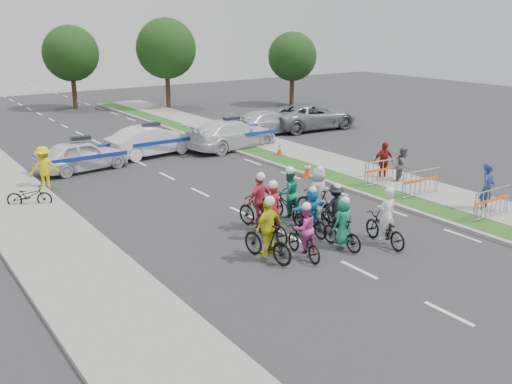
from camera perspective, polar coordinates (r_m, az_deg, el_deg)
ground at (r=16.27m, az=10.25°, el=-7.68°), size 90.00×90.00×0.00m
curb_right at (r=22.95m, az=10.59°, el=-0.18°), size 0.20×60.00×0.12m
grass_strip at (r=23.44m, az=11.80°, el=0.09°), size 1.20×60.00×0.11m
sidewalk_right at (r=24.73m, az=14.70°, el=0.80°), size 2.40×60.00×0.13m
sidewalk_left at (r=17.21m, az=-18.13°, el=-6.65°), size 3.00×60.00×0.13m
rider_0 at (r=17.97m, az=12.79°, el=-3.28°), size 0.91×1.93×1.89m
rider_1 at (r=17.41m, az=8.64°, el=-3.58°), size 0.72×1.61×1.67m
rider_2 at (r=16.64m, az=4.82°, el=-4.48°), size 0.77×1.74×1.72m
rider_3 at (r=16.35m, az=1.19°, el=-4.40°), size 1.05×1.94×1.97m
rider_4 at (r=18.67m, az=7.86°, el=-2.10°), size 1.03×1.75×1.70m
rider_5 at (r=18.31m, az=5.50°, el=-2.24°), size 1.34×1.60×1.67m
rider_6 at (r=17.90m, az=1.52°, el=-2.84°), size 0.86×1.99×1.98m
rider_7 at (r=19.77m, az=6.18°, el=-0.68°), size 0.90×1.91×1.94m
rider_8 at (r=19.52m, az=3.22°, el=-0.92°), size 0.87×1.98×1.98m
rider_9 at (r=18.75m, az=0.34°, el=-1.56°), size 1.05×1.94×1.97m
police_car_0 at (r=27.33m, az=-17.03°, el=3.54°), size 4.42×2.27×1.44m
police_car_1 at (r=29.55m, az=-10.37°, el=5.06°), size 4.77×2.15×1.52m
police_car_2 at (r=30.74m, az=-2.44°, el=5.82°), size 5.64×2.95×1.56m
civilian_sedan at (r=34.81m, az=1.32°, el=7.00°), size 4.98×2.37×1.40m
civilian_suv at (r=36.44m, az=5.65°, el=7.55°), size 6.03×3.14×1.62m
spectator_0 at (r=21.95m, az=22.13°, el=0.38°), size 0.75×0.58×1.84m
spectator_1 at (r=24.81m, az=14.50°, el=2.59°), size 0.95×0.87×1.57m
spectator_2 at (r=25.10m, az=12.64°, el=3.02°), size 1.05×0.61×1.68m
marshal_hiviz at (r=24.73m, az=-20.43°, el=2.26°), size 1.21×0.78×1.78m
barrier_0 at (r=21.30m, az=22.49°, el=-1.16°), size 2.00×0.51×1.12m
barrier_1 at (r=23.01m, az=16.12°, el=0.77°), size 2.03×0.62×1.12m
barrier_2 at (r=24.25m, az=12.56°, el=1.85°), size 2.03×0.66×1.12m
cone_0 at (r=25.23m, az=5.20°, el=2.26°), size 0.40×0.40×0.70m
cone_1 at (r=28.78m, az=2.38°, el=4.15°), size 0.40×0.40×0.70m
parked_bike at (r=22.71m, az=-21.73°, el=-0.34°), size 1.71×1.29×0.86m
tree_1 at (r=44.91m, az=-8.98°, el=13.98°), size 4.55×4.55×6.82m
tree_2 at (r=46.35m, az=3.66°, el=13.36°), size 3.85×3.85×5.77m
tree_4 at (r=46.45m, az=-18.03°, el=13.03°), size 4.20×4.20×6.30m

